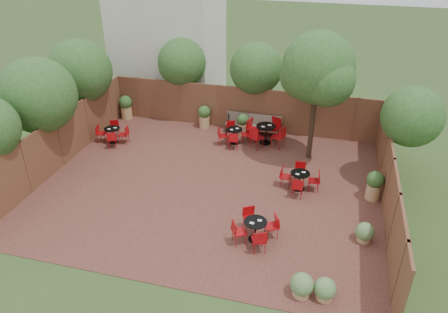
# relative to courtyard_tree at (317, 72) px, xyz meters

# --- Properties ---
(ground) EXTENTS (80.00, 80.00, 0.00)m
(ground) POSITION_rel_courtyard_tree_xyz_m (-3.26, -3.01, -3.58)
(ground) COLOR #354F23
(ground) RESTS_ON ground
(courtyard_paving) EXTENTS (12.00, 10.00, 0.02)m
(courtyard_paving) POSITION_rel_courtyard_tree_xyz_m (-3.26, -3.01, -3.57)
(courtyard_paving) COLOR #3D2119
(courtyard_paving) RESTS_ON ground
(fence_back) EXTENTS (12.00, 0.08, 2.00)m
(fence_back) POSITION_rel_courtyard_tree_xyz_m (-3.26, 1.99, -2.58)
(fence_back) COLOR brown
(fence_back) RESTS_ON ground
(fence_left) EXTENTS (0.08, 10.00, 2.00)m
(fence_left) POSITION_rel_courtyard_tree_xyz_m (-9.26, -3.01, -2.58)
(fence_left) COLOR brown
(fence_left) RESTS_ON ground
(fence_right) EXTENTS (0.08, 10.00, 2.00)m
(fence_right) POSITION_rel_courtyard_tree_xyz_m (2.74, -3.01, -2.58)
(fence_right) COLOR brown
(fence_right) RESTS_ON ground
(neighbour_building) EXTENTS (5.00, 4.00, 8.00)m
(neighbour_building) POSITION_rel_courtyard_tree_xyz_m (-7.76, 4.99, 0.42)
(neighbour_building) COLOR beige
(neighbour_building) RESTS_ON ground
(overhang_foliage) EXTENTS (15.59, 10.53, 2.79)m
(overhang_foliage) POSITION_rel_courtyard_tree_xyz_m (-5.95, -0.32, -0.85)
(overhang_foliage) COLOR #26511A
(overhang_foliage) RESTS_ON ground
(courtyard_tree) EXTENTS (2.82, 2.72, 5.06)m
(courtyard_tree) POSITION_rel_courtyard_tree_xyz_m (0.00, 0.00, 0.00)
(courtyard_tree) COLOR black
(courtyard_tree) RESTS_ON courtyard_paving
(park_bench_left) EXTENTS (1.42, 0.48, 0.87)m
(park_bench_left) POSITION_rel_courtyard_tree_xyz_m (-2.07, 1.61, -3.11)
(park_bench_left) COLOR brown
(park_bench_left) RESTS_ON courtyard_paving
(park_bench_right) EXTENTS (1.46, 0.55, 0.89)m
(park_bench_right) POSITION_rel_courtyard_tree_xyz_m (-3.12, 1.61, -3.11)
(park_bench_right) COLOR brown
(park_bench_right) RESTS_ON courtyard_paving
(bistro_tables) EXTENTS (9.53, 7.91, 0.95)m
(bistro_tables) POSITION_rel_courtyard_tree_xyz_m (-2.72, -1.20, -3.14)
(bistro_tables) COLOR black
(bistro_tables) RESTS_ON courtyard_paving
(planters) EXTENTS (11.83, 4.67, 1.14)m
(planters) POSITION_rel_courtyard_tree_xyz_m (-3.92, 0.59, -2.99)
(planters) COLOR tan
(planters) RESTS_ON courtyard_paving
(low_shrubs) EXTENTS (2.19, 3.21, 0.66)m
(low_shrubs) POSITION_rel_courtyard_tree_xyz_m (1.14, -6.55, -3.26)
(low_shrubs) COLOR tan
(low_shrubs) RESTS_ON courtyard_paving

